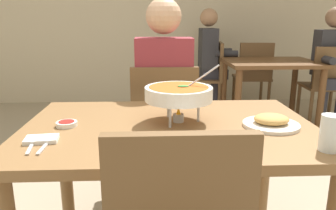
{
  "coord_description": "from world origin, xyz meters",
  "views": [
    {
      "loc": [
        -0.07,
        -1.37,
        1.18
      ],
      "look_at": [
        0.0,
        0.15,
        0.78
      ],
      "focal_mm": 35.16,
      "sensor_mm": 36.0,
      "label": 1
    }
  ],
  "objects_px": {
    "dining_table_main": "(170,147)",
    "chair_bg_middle": "(211,73)",
    "drink_glass": "(330,135)",
    "curry_bowl": "(179,94)",
    "patron_bg_middle": "(211,54)",
    "appetizer_plate": "(271,122)",
    "diner_main": "(164,87)",
    "rice_plate": "(192,142)",
    "chair_bg_left": "(328,82)",
    "sauce_dish": "(66,124)",
    "dining_table_far": "(270,72)",
    "chair_bg_right": "(253,73)",
    "patron_bg_left": "(333,60)",
    "chair_diner_main": "(164,123)"
  },
  "relations": [
    {
      "from": "dining_table_main",
      "to": "chair_bg_middle",
      "type": "xyz_separation_m",
      "value": [
        0.68,
        2.75,
        -0.12
      ]
    },
    {
      "from": "drink_glass",
      "to": "curry_bowl",
      "type": "bearing_deg",
      "value": 144.34
    },
    {
      "from": "patron_bg_middle",
      "to": "appetizer_plate",
      "type": "bearing_deg",
      "value": -94.73
    },
    {
      "from": "diner_main",
      "to": "rice_plate",
      "type": "xyz_separation_m",
      "value": [
        0.06,
        -1.02,
        0.01
      ]
    },
    {
      "from": "appetizer_plate",
      "to": "chair_bg_left",
      "type": "xyz_separation_m",
      "value": [
        1.43,
        2.17,
        -0.24
      ]
    },
    {
      "from": "sauce_dish",
      "to": "dining_table_far",
      "type": "xyz_separation_m",
      "value": [
        1.69,
        2.23,
        -0.14
      ]
    },
    {
      "from": "drink_glass",
      "to": "dining_table_far",
      "type": "bearing_deg",
      "value": 74.58
    },
    {
      "from": "diner_main",
      "to": "chair_bg_right",
      "type": "xyz_separation_m",
      "value": [
        1.22,
        2.0,
        -0.24
      ]
    },
    {
      "from": "appetizer_plate",
      "to": "chair_bg_right",
      "type": "distance_m",
      "value": 2.92
    },
    {
      "from": "rice_plate",
      "to": "sauce_dish",
      "type": "xyz_separation_m",
      "value": [
        -0.51,
        0.27,
        -0.01
      ]
    },
    {
      "from": "dining_table_main",
      "to": "chair_bg_right",
      "type": "xyz_separation_m",
      "value": [
        1.22,
        2.75,
        -0.12
      ]
    },
    {
      "from": "curry_bowl",
      "to": "patron_bg_middle",
      "type": "bearing_deg",
      "value": 77.14
    },
    {
      "from": "chair_bg_left",
      "to": "patron_bg_left",
      "type": "relative_size",
      "value": 0.69
    },
    {
      "from": "chair_diner_main",
      "to": "patron_bg_left",
      "type": "xyz_separation_m",
      "value": [
        1.9,
        1.43,
        0.24
      ]
    },
    {
      "from": "chair_bg_middle",
      "to": "rice_plate",
      "type": "bearing_deg",
      "value": -101.44
    },
    {
      "from": "drink_glass",
      "to": "chair_bg_left",
      "type": "xyz_separation_m",
      "value": [
        1.32,
        2.45,
        -0.28
      ]
    },
    {
      "from": "rice_plate",
      "to": "patron_bg_middle",
      "type": "distance_m",
      "value": 3.12
    },
    {
      "from": "dining_table_main",
      "to": "patron_bg_middle",
      "type": "distance_m",
      "value": 2.88
    },
    {
      "from": "rice_plate",
      "to": "patron_bg_left",
      "type": "bearing_deg",
      "value": 52.69
    },
    {
      "from": "rice_plate",
      "to": "chair_bg_left",
      "type": "relative_size",
      "value": 0.27
    },
    {
      "from": "diner_main",
      "to": "rice_plate",
      "type": "distance_m",
      "value": 1.02
    },
    {
      "from": "diner_main",
      "to": "chair_bg_left",
      "type": "relative_size",
      "value": 1.46
    },
    {
      "from": "dining_table_main",
      "to": "sauce_dish",
      "type": "height_order",
      "value": "sauce_dish"
    },
    {
      "from": "dining_table_main",
      "to": "patron_bg_left",
      "type": "xyz_separation_m",
      "value": [
        1.9,
        2.14,
        0.12
      ]
    },
    {
      "from": "appetizer_plate",
      "to": "drink_glass",
      "type": "bearing_deg",
      "value": -68.54
    },
    {
      "from": "chair_diner_main",
      "to": "curry_bowl",
      "type": "bearing_deg",
      "value": -86.44
    },
    {
      "from": "dining_table_main",
      "to": "rice_plate",
      "type": "relative_size",
      "value": 5.3
    },
    {
      "from": "chair_diner_main",
      "to": "dining_table_far",
      "type": "distance_m",
      "value": 1.96
    },
    {
      "from": "chair_bg_left",
      "to": "appetizer_plate",
      "type": "bearing_deg",
      "value": -123.35
    },
    {
      "from": "curry_bowl",
      "to": "sauce_dish",
      "type": "relative_size",
      "value": 3.69
    },
    {
      "from": "dining_table_main",
      "to": "curry_bowl",
      "type": "height_order",
      "value": "curry_bowl"
    },
    {
      "from": "chair_diner_main",
      "to": "chair_bg_middle",
      "type": "xyz_separation_m",
      "value": [
        0.68,
        2.04,
        0.0
      ]
    },
    {
      "from": "dining_table_main",
      "to": "drink_glass",
      "type": "relative_size",
      "value": 9.78
    },
    {
      "from": "sauce_dish",
      "to": "dining_table_far",
      "type": "height_order",
      "value": "sauce_dish"
    },
    {
      "from": "dining_table_main",
      "to": "rice_plate",
      "type": "distance_m",
      "value": 0.31
    },
    {
      "from": "dining_table_far",
      "to": "rice_plate",
      "type": "bearing_deg",
      "value": -115.33
    },
    {
      "from": "chair_diner_main",
      "to": "patron_bg_middle",
      "type": "distance_m",
      "value": 2.2
    },
    {
      "from": "sauce_dish",
      "to": "chair_bg_left",
      "type": "distance_m",
      "value": 3.16
    },
    {
      "from": "appetizer_plate",
      "to": "patron_bg_middle",
      "type": "xyz_separation_m",
      "value": [
        0.23,
        2.84,
        -0.01
      ]
    },
    {
      "from": "chair_diner_main",
      "to": "patron_bg_left",
      "type": "relative_size",
      "value": 0.69
    },
    {
      "from": "appetizer_plate",
      "to": "patron_bg_middle",
      "type": "relative_size",
      "value": 0.18
    },
    {
      "from": "appetizer_plate",
      "to": "dining_table_far",
      "type": "height_order",
      "value": "appetizer_plate"
    },
    {
      "from": "dining_table_main",
      "to": "chair_bg_middle",
      "type": "relative_size",
      "value": 1.41
    },
    {
      "from": "dining_table_main",
      "to": "sauce_dish",
      "type": "xyz_separation_m",
      "value": [
        -0.45,
        -0.0,
        0.12
      ]
    },
    {
      "from": "appetizer_plate",
      "to": "dining_table_far",
      "type": "relative_size",
      "value": 0.24
    },
    {
      "from": "appetizer_plate",
      "to": "chair_bg_right",
      "type": "relative_size",
      "value": 0.27
    },
    {
      "from": "chair_bg_middle",
      "to": "chair_diner_main",
      "type": "bearing_deg",
      "value": -108.37
    },
    {
      "from": "diner_main",
      "to": "rice_plate",
      "type": "bearing_deg",
      "value": -86.37
    },
    {
      "from": "curry_bowl",
      "to": "patron_bg_left",
      "type": "relative_size",
      "value": 0.25
    },
    {
      "from": "curry_bowl",
      "to": "patron_bg_left",
      "type": "bearing_deg",
      "value": 48.48
    }
  ]
}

